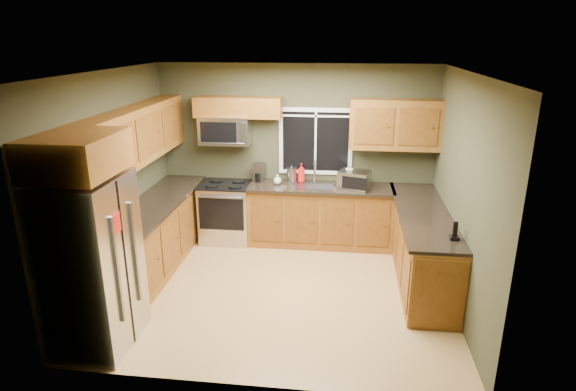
% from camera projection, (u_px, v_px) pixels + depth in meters
% --- Properties ---
extents(floor, '(4.20, 4.20, 0.00)m').
position_uv_depth(floor, '(281.00, 289.00, 6.14)').
color(floor, '#AE854C').
rests_on(floor, ground).
extents(ceiling, '(4.20, 4.20, 0.00)m').
position_uv_depth(ceiling, '(280.00, 72.00, 5.29)').
color(ceiling, white).
rests_on(ceiling, back_wall).
extents(back_wall, '(4.20, 0.00, 4.20)m').
position_uv_depth(back_wall, '(296.00, 154.00, 7.41)').
color(back_wall, '#393923').
rests_on(back_wall, ground).
extents(front_wall, '(4.20, 0.00, 4.20)m').
position_uv_depth(front_wall, '(251.00, 253.00, 4.02)').
color(front_wall, '#393923').
rests_on(front_wall, ground).
extents(left_wall, '(0.00, 3.60, 3.60)m').
position_uv_depth(left_wall, '(113.00, 183.00, 5.95)').
color(left_wall, '#393923').
rests_on(left_wall, ground).
extents(right_wall, '(0.00, 3.60, 3.60)m').
position_uv_depth(right_wall, '(463.00, 195.00, 5.48)').
color(right_wall, '#393923').
rests_on(right_wall, ground).
extents(window, '(1.12, 0.03, 1.02)m').
position_uv_depth(window, '(316.00, 141.00, 7.30)').
color(window, white).
rests_on(window, back_wall).
extents(base_cabinets_left, '(0.60, 2.65, 0.90)m').
position_uv_depth(base_cabinets_left, '(157.00, 236.00, 6.65)').
color(base_cabinets_left, brown).
rests_on(base_cabinets_left, ground).
extents(countertop_left, '(0.65, 2.65, 0.04)m').
position_uv_depth(countertop_left, '(155.00, 204.00, 6.50)').
color(countertop_left, black).
rests_on(countertop_left, base_cabinets_left).
extents(base_cabinets_back, '(2.17, 0.60, 0.90)m').
position_uv_depth(base_cabinets_back, '(321.00, 216.00, 7.37)').
color(base_cabinets_back, brown).
rests_on(base_cabinets_back, ground).
extents(countertop_back, '(2.17, 0.65, 0.04)m').
position_uv_depth(countertop_back, '(321.00, 187.00, 7.19)').
color(countertop_back, black).
rests_on(countertop_back, base_cabinets_back).
extents(base_cabinets_peninsula, '(0.60, 2.52, 0.90)m').
position_uv_depth(base_cabinets_peninsula, '(422.00, 246.00, 6.31)').
color(base_cabinets_peninsula, brown).
rests_on(base_cabinets_peninsula, ground).
extents(countertop_peninsula, '(0.65, 2.50, 0.04)m').
position_uv_depth(countertop_peninsula, '(423.00, 213.00, 6.17)').
color(countertop_peninsula, black).
rests_on(countertop_peninsula, base_cabinets_peninsula).
extents(upper_cabinets_left, '(0.33, 2.65, 0.72)m').
position_uv_depth(upper_cabinets_left, '(137.00, 135.00, 6.22)').
color(upper_cabinets_left, brown).
rests_on(upper_cabinets_left, left_wall).
extents(upper_cabinets_back_left, '(1.30, 0.33, 0.30)m').
position_uv_depth(upper_cabinets_back_left, '(238.00, 107.00, 7.12)').
color(upper_cabinets_back_left, brown).
rests_on(upper_cabinets_back_left, back_wall).
extents(upper_cabinets_back_right, '(1.30, 0.33, 0.72)m').
position_uv_depth(upper_cabinets_back_right, '(395.00, 125.00, 6.93)').
color(upper_cabinets_back_right, brown).
rests_on(upper_cabinets_back_right, back_wall).
extents(upper_cabinet_over_fridge, '(0.72, 0.90, 0.38)m').
position_uv_depth(upper_cabinet_over_fridge, '(76.00, 154.00, 4.47)').
color(upper_cabinet_over_fridge, brown).
rests_on(upper_cabinet_over_fridge, left_wall).
extents(refrigerator, '(0.74, 0.90, 1.80)m').
position_uv_depth(refrigerator, '(92.00, 264.00, 4.83)').
color(refrigerator, '#B7B7BC').
rests_on(refrigerator, ground).
extents(range, '(0.76, 0.69, 0.94)m').
position_uv_depth(range, '(227.00, 212.00, 7.50)').
color(range, '#B7B7BC').
rests_on(range, ground).
extents(microwave, '(0.76, 0.41, 0.42)m').
position_uv_depth(microwave, '(225.00, 130.00, 7.23)').
color(microwave, '#B7B7BC').
rests_on(microwave, back_wall).
extents(sink, '(0.60, 0.42, 0.36)m').
position_uv_depth(sink, '(314.00, 185.00, 7.21)').
color(sink, slate).
rests_on(sink, countertop_back).
extents(toaster_oven, '(0.51, 0.45, 0.27)m').
position_uv_depth(toaster_oven, '(354.00, 180.00, 7.02)').
color(toaster_oven, '#B7B7BC').
rests_on(toaster_oven, countertop_back).
extents(coffee_maker, '(0.18, 0.23, 0.27)m').
position_uv_depth(coffee_maker, '(259.00, 173.00, 7.41)').
color(coffee_maker, slate).
rests_on(coffee_maker, countertop_back).
extents(kettle, '(0.19, 0.19, 0.27)m').
position_uv_depth(kettle, '(292.00, 174.00, 7.37)').
color(kettle, '#B7B7BC').
rests_on(kettle, countertop_back).
extents(paper_towel_roll, '(0.12, 0.12, 0.30)m').
position_uv_depth(paper_towel_roll, '(349.00, 178.00, 7.13)').
color(paper_towel_roll, white).
rests_on(paper_towel_roll, countertop_back).
extents(soap_bottle_a, '(0.13, 0.13, 0.29)m').
position_uv_depth(soap_bottle_a, '(301.00, 173.00, 7.35)').
color(soap_bottle_a, red).
rests_on(soap_bottle_a, countertop_back).
extents(soap_bottle_c, '(0.13, 0.13, 0.15)m').
position_uv_depth(soap_bottle_c, '(277.00, 179.00, 7.26)').
color(soap_bottle_c, white).
rests_on(soap_bottle_c, countertop_back).
extents(cordless_phone, '(0.10, 0.10, 0.21)m').
position_uv_depth(cordless_phone, '(455.00, 234.00, 5.29)').
color(cordless_phone, black).
rests_on(cordless_phone, countertop_peninsula).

